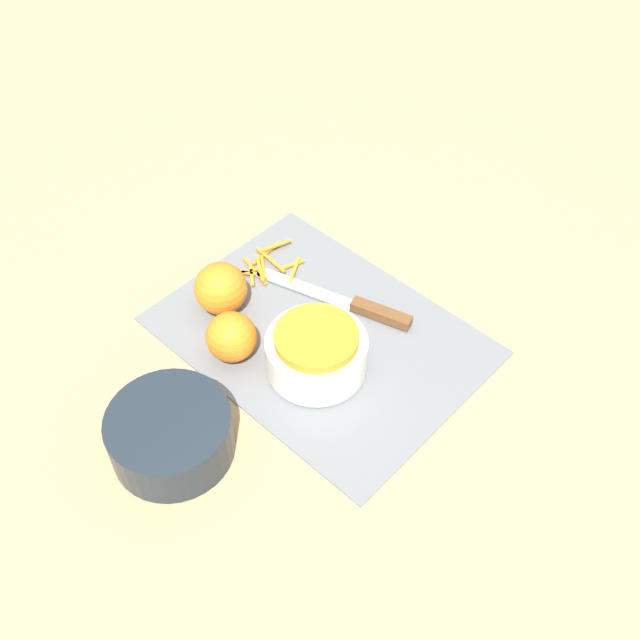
{
  "coord_description": "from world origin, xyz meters",
  "views": [
    {
      "loc": [
        -0.49,
        0.53,
        0.85
      ],
      "look_at": [
        0.0,
        0.0,
        0.04
      ],
      "focal_mm": 42.0,
      "sensor_mm": 36.0,
      "label": 1
    }
  ],
  "objects_px": {
    "bowl_dark": "(171,434)",
    "orange_left": "(221,288)",
    "bowl_speckled": "(316,351)",
    "knife": "(360,306)",
    "orange_right": "(231,337)"
  },
  "relations": [
    {
      "from": "bowl_speckled",
      "to": "orange_right",
      "type": "xyz_separation_m",
      "value": [
        0.1,
        0.06,
        0.0
      ]
    },
    {
      "from": "knife",
      "to": "orange_right",
      "type": "xyz_separation_m",
      "value": [
        0.08,
        0.19,
        0.03
      ]
    },
    {
      "from": "bowl_dark",
      "to": "knife",
      "type": "distance_m",
      "value": 0.35
    },
    {
      "from": "knife",
      "to": "orange_left",
      "type": "bearing_deg",
      "value": 25.52
    },
    {
      "from": "bowl_speckled",
      "to": "knife",
      "type": "relative_size",
      "value": 0.55
    },
    {
      "from": "bowl_speckled",
      "to": "orange_left",
      "type": "distance_m",
      "value": 0.18
    },
    {
      "from": "bowl_dark",
      "to": "orange_right",
      "type": "bearing_deg",
      "value": -69.56
    },
    {
      "from": "bowl_dark",
      "to": "orange_left",
      "type": "distance_m",
      "value": 0.25
    },
    {
      "from": "orange_left",
      "to": "orange_right",
      "type": "relative_size",
      "value": 1.09
    },
    {
      "from": "orange_left",
      "to": "orange_right",
      "type": "height_order",
      "value": "orange_left"
    },
    {
      "from": "bowl_dark",
      "to": "knife",
      "type": "relative_size",
      "value": 0.62
    },
    {
      "from": "orange_right",
      "to": "orange_left",
      "type": "bearing_deg",
      "value": -32.83
    },
    {
      "from": "bowl_dark",
      "to": "knife",
      "type": "height_order",
      "value": "bowl_dark"
    },
    {
      "from": "knife",
      "to": "orange_right",
      "type": "bearing_deg",
      "value": 52.11
    },
    {
      "from": "bowl_speckled",
      "to": "knife",
      "type": "distance_m",
      "value": 0.13
    }
  ]
}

